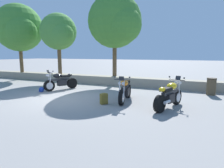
{
  "coord_description": "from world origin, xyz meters",
  "views": [
    {
      "loc": [
        5.73,
        -6.94,
        2.05
      ],
      "look_at": [
        2.21,
        1.2,
        0.65
      ],
      "focal_mm": 30.57,
      "sensor_mm": 36.0,
      "label": 1
    }
  ],
  "objects_px": {
    "leafy_tree_mid_left": "(59,32)",
    "trash_bin": "(211,86)",
    "motorcycle_black_near_left": "(61,81)",
    "leafy_tree_far_left": "(19,29)",
    "leafy_tree_mid_right": "(116,22)",
    "motorcycle_orange_centre": "(125,90)",
    "rider_backpack": "(104,98)",
    "motorcycle_yellow_far_right": "(169,96)",
    "rider_helmet": "(41,90)"
  },
  "relations": [
    {
      "from": "motorcycle_black_near_left",
      "to": "trash_bin",
      "type": "height_order",
      "value": "motorcycle_black_near_left"
    },
    {
      "from": "rider_backpack",
      "to": "rider_helmet",
      "type": "xyz_separation_m",
      "value": [
        -4.22,
        0.91,
        -0.11
      ]
    },
    {
      "from": "leafy_tree_far_left",
      "to": "leafy_tree_mid_left",
      "type": "bearing_deg",
      "value": 1.98
    },
    {
      "from": "motorcycle_black_near_left",
      "to": "motorcycle_yellow_far_right",
      "type": "bearing_deg",
      "value": -12.81
    },
    {
      "from": "motorcycle_black_near_left",
      "to": "motorcycle_orange_centre",
      "type": "relative_size",
      "value": 0.94
    },
    {
      "from": "leafy_tree_far_left",
      "to": "leafy_tree_mid_right",
      "type": "relative_size",
      "value": 1.01
    },
    {
      "from": "motorcycle_yellow_far_right",
      "to": "leafy_tree_mid_left",
      "type": "height_order",
      "value": "leafy_tree_mid_left"
    },
    {
      "from": "motorcycle_yellow_far_right",
      "to": "leafy_tree_mid_left",
      "type": "distance_m",
      "value": 9.85
    },
    {
      "from": "motorcycle_orange_centre",
      "to": "leafy_tree_mid_right",
      "type": "bearing_deg",
      "value": 116.8
    },
    {
      "from": "motorcycle_orange_centre",
      "to": "leafy_tree_far_left",
      "type": "xyz_separation_m",
      "value": [
        -10.22,
        3.67,
        3.54
      ]
    },
    {
      "from": "rider_backpack",
      "to": "motorcycle_yellow_far_right",
      "type": "bearing_deg",
      "value": 10.39
    },
    {
      "from": "motorcycle_yellow_far_right",
      "to": "motorcycle_orange_centre",
      "type": "bearing_deg",
      "value": 169.37
    },
    {
      "from": "motorcycle_yellow_far_right",
      "to": "trash_bin",
      "type": "distance_m",
      "value": 3.69
    },
    {
      "from": "rider_backpack",
      "to": "leafy_tree_mid_left",
      "type": "relative_size",
      "value": 0.11
    },
    {
      "from": "leafy_tree_far_left",
      "to": "trash_bin",
      "type": "relative_size",
      "value": 6.32
    },
    {
      "from": "leafy_tree_mid_left",
      "to": "trash_bin",
      "type": "height_order",
      "value": "leafy_tree_mid_left"
    },
    {
      "from": "leafy_tree_mid_left",
      "to": "rider_backpack",
      "type": "bearing_deg",
      "value": -38.46
    },
    {
      "from": "rider_backpack",
      "to": "trash_bin",
      "type": "xyz_separation_m",
      "value": [
        4.19,
        3.77,
        0.19
      ]
    },
    {
      "from": "motorcycle_yellow_far_right",
      "to": "leafy_tree_far_left",
      "type": "xyz_separation_m",
      "value": [
        -12.14,
        4.03,
        3.54
      ]
    },
    {
      "from": "leafy_tree_far_left",
      "to": "rider_backpack",
      "type": "bearing_deg",
      "value": -25.11
    },
    {
      "from": "motorcycle_black_near_left",
      "to": "leafy_tree_far_left",
      "type": "height_order",
      "value": "leafy_tree_far_left"
    },
    {
      "from": "motorcycle_orange_centre",
      "to": "rider_backpack",
      "type": "distance_m",
      "value": 1.06
    },
    {
      "from": "motorcycle_yellow_far_right",
      "to": "rider_helmet",
      "type": "distance_m",
      "value": 6.79
    },
    {
      "from": "rider_helmet",
      "to": "motorcycle_yellow_far_right",
      "type": "bearing_deg",
      "value": -3.78
    },
    {
      "from": "motorcycle_black_near_left",
      "to": "rider_backpack",
      "type": "height_order",
      "value": "motorcycle_black_near_left"
    },
    {
      "from": "motorcycle_black_near_left",
      "to": "leafy_tree_far_left",
      "type": "xyz_separation_m",
      "value": [
        -5.92,
        2.62,
        3.54
      ]
    },
    {
      "from": "rider_helmet",
      "to": "leafy_tree_mid_left",
      "type": "distance_m",
      "value": 5.32
    },
    {
      "from": "leafy_tree_far_left",
      "to": "leafy_tree_mid_left",
      "type": "relative_size",
      "value": 1.23
    },
    {
      "from": "motorcycle_black_near_left",
      "to": "motorcycle_orange_centre",
      "type": "bearing_deg",
      "value": -13.77
    },
    {
      "from": "rider_backpack",
      "to": "leafy_tree_far_left",
      "type": "bearing_deg",
      "value": 154.89
    },
    {
      "from": "motorcycle_black_near_left",
      "to": "trash_bin",
      "type": "distance_m",
      "value": 8.09
    },
    {
      "from": "leafy_tree_mid_left",
      "to": "leafy_tree_far_left",
      "type": "bearing_deg",
      "value": -178.02
    },
    {
      "from": "leafy_tree_far_left",
      "to": "trash_bin",
      "type": "xyz_separation_m",
      "value": [
        13.79,
        -0.73,
        -3.6
      ]
    },
    {
      "from": "motorcycle_orange_centre",
      "to": "rider_backpack",
      "type": "xyz_separation_m",
      "value": [
        -0.62,
        -0.83,
        -0.24
      ]
    },
    {
      "from": "motorcycle_orange_centre",
      "to": "leafy_tree_mid_right",
      "type": "relative_size",
      "value": 0.38
    },
    {
      "from": "rider_helmet",
      "to": "leafy_tree_far_left",
      "type": "xyz_separation_m",
      "value": [
        -5.37,
        3.58,
        3.89
      ]
    },
    {
      "from": "motorcycle_black_near_left",
      "to": "motorcycle_orange_centre",
      "type": "distance_m",
      "value": 4.43
    },
    {
      "from": "motorcycle_orange_centre",
      "to": "motorcycle_yellow_far_right",
      "type": "distance_m",
      "value": 1.96
    },
    {
      "from": "motorcycle_yellow_far_right",
      "to": "trash_bin",
      "type": "relative_size",
      "value": 2.33
    },
    {
      "from": "leafy_tree_far_left",
      "to": "leafy_tree_mid_left",
      "type": "xyz_separation_m",
      "value": [
        3.77,
        0.13,
        -0.44
      ]
    },
    {
      "from": "leafy_tree_mid_left",
      "to": "trash_bin",
      "type": "bearing_deg",
      "value": -4.89
    },
    {
      "from": "motorcycle_yellow_far_right",
      "to": "leafy_tree_mid_right",
      "type": "xyz_separation_m",
      "value": [
        -4.03,
        4.52,
        3.61
      ]
    },
    {
      "from": "rider_backpack",
      "to": "leafy_tree_mid_left",
      "type": "height_order",
      "value": "leafy_tree_mid_left"
    },
    {
      "from": "leafy_tree_mid_right",
      "to": "motorcycle_orange_centre",
      "type": "bearing_deg",
      "value": -63.2
    },
    {
      "from": "leafy_tree_mid_left",
      "to": "trash_bin",
      "type": "distance_m",
      "value": 10.54
    },
    {
      "from": "leafy_tree_far_left",
      "to": "leafy_tree_mid_right",
      "type": "distance_m",
      "value": 8.13
    },
    {
      "from": "trash_bin",
      "to": "motorcycle_black_near_left",
      "type": "bearing_deg",
      "value": -166.51
    },
    {
      "from": "motorcycle_yellow_far_right",
      "to": "rider_backpack",
      "type": "height_order",
      "value": "motorcycle_yellow_far_right"
    },
    {
      "from": "rider_backpack",
      "to": "leafy_tree_mid_right",
      "type": "xyz_separation_m",
      "value": [
        -1.48,
        4.99,
        3.85
      ]
    },
    {
      "from": "motorcycle_yellow_far_right",
      "to": "leafy_tree_mid_left",
      "type": "xyz_separation_m",
      "value": [
        -8.37,
        4.16,
        3.11
      ]
    }
  ]
}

